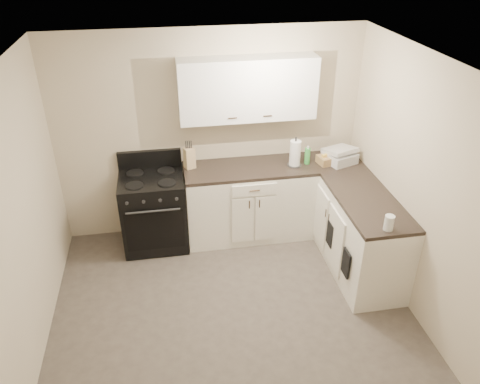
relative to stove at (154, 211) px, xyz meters
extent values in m
plane|color=#473F38|center=(0.73, -1.48, -0.46)|extent=(3.60, 3.60, 0.00)
plane|color=white|center=(0.73, -1.48, 2.04)|extent=(3.60, 3.60, 0.00)
plane|color=beige|center=(0.73, 0.32, 0.79)|extent=(3.60, 0.00, 3.60)
plane|color=beige|center=(2.53, -1.48, 0.79)|extent=(0.00, 3.60, 3.60)
plane|color=beige|center=(-1.07, -1.48, 0.79)|extent=(0.00, 3.60, 3.60)
cube|color=silver|center=(1.16, 0.02, -0.01)|extent=(1.55, 0.60, 0.90)
cube|color=silver|center=(2.23, -0.63, -0.01)|extent=(0.60, 1.90, 0.90)
cube|color=black|center=(1.16, 0.02, 0.46)|extent=(1.55, 0.60, 0.04)
cube|color=black|center=(2.23, -0.63, 0.46)|extent=(0.60, 1.90, 0.04)
cube|color=white|center=(1.16, 0.18, 1.38)|extent=(1.55, 0.30, 0.70)
cube|color=black|center=(0.00, 0.00, 0.00)|extent=(0.74, 0.64, 0.90)
cube|color=tan|center=(0.46, 0.13, 0.61)|extent=(0.14, 0.14, 0.25)
cylinder|color=white|center=(1.69, -0.02, 0.64)|extent=(0.16, 0.16, 0.31)
cylinder|color=green|center=(1.85, 0.00, 0.58)|extent=(0.08, 0.08, 0.20)
cube|color=#A6824E|center=(2.12, -0.03, 0.53)|extent=(0.31, 0.24, 0.09)
cube|color=silver|center=(2.25, -0.02, 0.54)|extent=(0.42, 0.40, 0.12)
cylinder|color=silver|center=(2.19, -1.48, 0.56)|extent=(0.11, 0.11, 0.15)
cube|color=black|center=(1.91, -1.30, -0.02)|extent=(0.02, 0.17, 0.29)
cube|color=black|center=(1.91, -0.81, 0.00)|extent=(0.02, 0.16, 0.28)
camera|label=1|loc=(0.20, -4.81, 2.99)|focal=35.00mm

